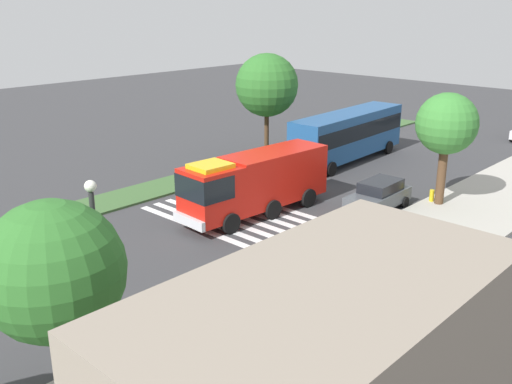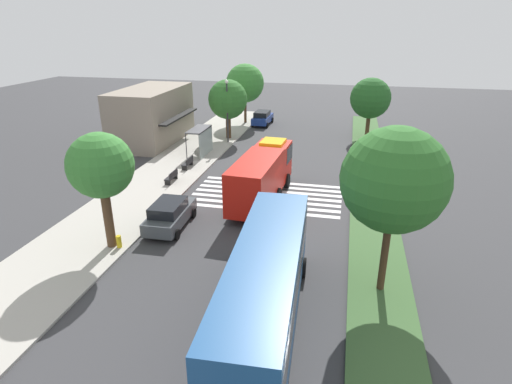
{
  "view_description": "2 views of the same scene",
  "coord_description": "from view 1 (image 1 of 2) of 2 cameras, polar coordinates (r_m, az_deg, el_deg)",
  "views": [
    {
      "loc": [
        22.39,
        21.07,
        11.34
      ],
      "look_at": [
        0.16,
        0.19,
        1.32
      ],
      "focal_mm": 40.42,
      "sensor_mm": 36.0,
      "label": 1
    },
    {
      "loc": [
        -26.81,
        -5.37,
        11.91
      ],
      "look_at": [
        -1.13,
        0.29,
        1.13
      ],
      "focal_mm": 29.5,
      "sensor_mm": 36.0,
      "label": 2
    }
  ],
  "objects": [
    {
      "name": "bench_west_of_shelter",
      "position": [
        26.76,
        9.3,
        -5.76
      ],
      "size": [
        1.6,
        0.5,
        0.9
      ],
      "color": "black",
      "rests_on": "sidewalk"
    },
    {
      "name": "ground_plane",
      "position": [
        32.77,
        -0.06,
        -2.07
      ],
      "size": [
        120.0,
        120.0,
        0.0
      ],
      "primitive_type": "plane",
      "color": "#38383A"
    },
    {
      "name": "median_tree_far_west",
      "position": [
        43.01,
        1.08,
        10.51
      ],
      "size": [
        4.63,
        4.63,
        7.79
      ],
      "color": "#47301E",
      "rests_on": "median_strip"
    },
    {
      "name": "parked_car_mid",
      "position": [
        33.66,
        12.04,
        -0.32
      ],
      "size": [
        4.6,
        2.22,
        1.73
      ],
      "rotation": [
        0.0,
        0.0,
        0.03
      ],
      "color": "#474C51",
      "rests_on": "ground_plane"
    },
    {
      "name": "median_strip",
      "position": [
        38.02,
        -8.34,
        0.74
      ],
      "size": [
        60.0,
        3.0,
        0.14
      ],
      "primitive_type": "cube",
      "color": "#3D6033",
      "rests_on": "ground_plane"
    },
    {
      "name": "crosswalk",
      "position": [
        32.02,
        -1.41,
        -2.55
      ],
      "size": [
        5.85,
        10.84,
        0.01
      ],
      "color": "silver",
      "rests_on": "ground_plane"
    },
    {
      "name": "sidewalk_tree_center",
      "position": [
        17.12,
        -19.41,
        -7.47
      ],
      "size": [
        4.07,
        4.07,
        6.16
      ],
      "color": "#47301E",
      "rests_on": "sidewalk"
    },
    {
      "name": "fire_truck",
      "position": [
        31.76,
        -0.37,
        1.05
      ],
      "size": [
        9.59,
        3.14,
        3.55
      ],
      "rotation": [
        0.0,
        0.0,
        -0.06
      ],
      "color": "red",
      "rests_on": "ground_plane"
    },
    {
      "name": "bus_stop_shelter",
      "position": [
        20.91,
        -2.24,
        -8.72
      ],
      "size": [
        3.5,
        1.4,
        2.46
      ],
      "color": "#4C4C51",
      "rests_on": "sidewalk"
    },
    {
      "name": "sidewalk_tree_far_west",
      "position": [
        34.35,
        18.36,
        6.34
      ],
      "size": [
        3.48,
        3.48,
        6.5
      ],
      "color": "#513823",
      "rests_on": "sidewalk"
    },
    {
      "name": "fire_hydrant",
      "position": [
        35.7,
        17.0,
        -0.33
      ],
      "size": [
        0.28,
        0.28,
        0.7
      ],
      "primitive_type": "cylinder",
      "color": "gold",
      "rests_on": "sidewalk"
    },
    {
      "name": "sidewalk",
      "position": [
        27.85,
        13.52,
        -6.23
      ],
      "size": [
        60.0,
        5.81,
        0.14
      ],
      "primitive_type": "cube",
      "color": "#ADA89E",
      "rests_on": "ground_plane"
    },
    {
      "name": "bench_near_shelter",
      "position": [
        24.17,
        4.57,
        -8.28
      ],
      "size": [
        1.6,
        0.5,
        0.9
      ],
      "color": "black",
      "rests_on": "sidewalk"
    },
    {
      "name": "transit_bus",
      "position": [
        43.57,
        9.1,
        5.82
      ],
      "size": [
        11.78,
        3.28,
        3.69
      ],
      "rotation": [
        0.0,
        0.0,
        3.19
      ],
      "color": "navy",
      "rests_on": "ground_plane"
    },
    {
      "name": "street_lamp",
      "position": [
        18.28,
        -15.42,
        -6.68
      ],
      "size": [
        0.36,
        0.36,
        6.32
      ],
      "color": "#2D2D30",
      "rests_on": "sidewalk"
    }
  ]
}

